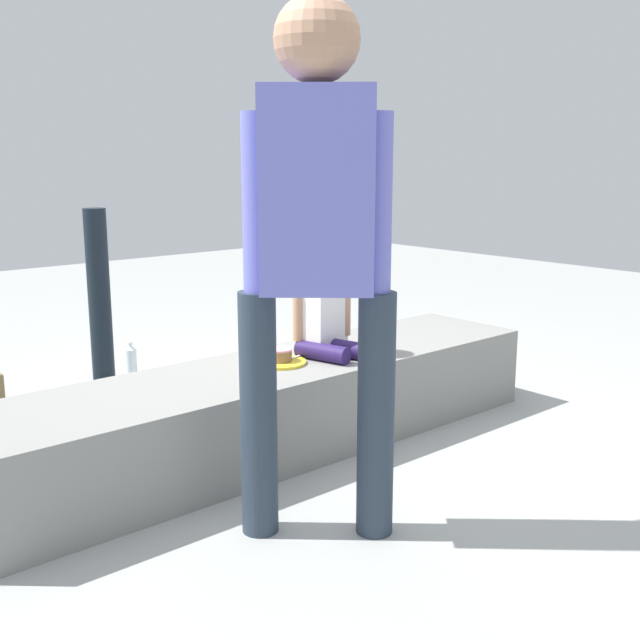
# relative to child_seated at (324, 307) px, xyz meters

# --- Properties ---
(ground_plane) EXTENTS (12.00, 12.00, 0.00)m
(ground_plane) POSITION_rel_child_seated_xyz_m (-0.27, 0.00, -0.58)
(ground_plane) COLOR #9C9E9B
(concrete_ledge) EXTENTS (2.61, 0.57, 0.37)m
(concrete_ledge) POSITION_rel_child_seated_xyz_m (-0.27, 0.00, -0.40)
(concrete_ledge) COLOR gray
(concrete_ledge) RESTS_ON ground_plane
(child_seated) EXTENTS (0.28, 0.34, 0.48)m
(child_seated) POSITION_rel_child_seated_xyz_m (0.00, 0.00, 0.00)
(child_seated) COLOR #281952
(child_seated) RESTS_ON concrete_ledge
(adult_standing) EXTENTS (0.40, 0.38, 1.68)m
(adult_standing) POSITION_rel_child_seated_xyz_m (-0.62, -0.67, 0.43)
(adult_standing) COLOR #283442
(adult_standing) RESTS_ON ground_plane
(cake_plate) EXTENTS (0.22, 0.22, 0.07)m
(cake_plate) POSITION_rel_child_seated_xyz_m (-0.24, 0.01, -0.19)
(cake_plate) COLOR yellow
(cake_plate) RESTS_ON concrete_ledge
(railing_post) EXTENTS (0.36, 0.36, 0.97)m
(railing_post) POSITION_rel_child_seated_xyz_m (-0.53, 1.08, -0.23)
(railing_post) COLOR black
(railing_post) RESTS_ON ground_plane
(water_bottle_near_gift) EXTENTS (0.06, 0.06, 0.23)m
(water_bottle_near_gift) POSITION_rel_child_seated_xyz_m (-0.92, 0.51, -0.48)
(water_bottle_near_gift) COLOR silver
(water_bottle_near_gift) RESTS_ON ground_plane
(water_bottle_far_side) EXTENTS (0.06, 0.06, 0.21)m
(water_bottle_far_side) POSITION_rel_child_seated_xyz_m (-0.22, 1.39, -0.49)
(water_bottle_far_side) COLOR silver
(water_bottle_far_side) RESTS_ON ground_plane
(party_cup_red) EXTENTS (0.07, 0.07, 0.09)m
(party_cup_red) POSITION_rel_child_seated_xyz_m (-0.10, 0.65, -0.54)
(party_cup_red) COLOR red
(party_cup_red) RESTS_ON ground_plane
(cake_box_white) EXTENTS (0.38, 0.37, 0.11)m
(cake_box_white) POSITION_rel_child_seated_xyz_m (0.76, 0.45, -0.53)
(cake_box_white) COLOR white
(cake_box_white) RESTS_ON ground_plane
(handbag_black_leather) EXTENTS (0.32, 0.11, 0.34)m
(handbag_black_leather) POSITION_rel_child_seated_xyz_m (0.36, 0.47, -0.46)
(handbag_black_leather) COLOR black
(handbag_black_leather) RESTS_ON ground_plane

